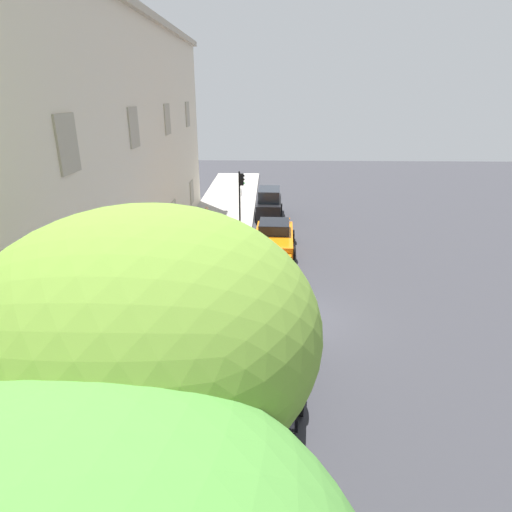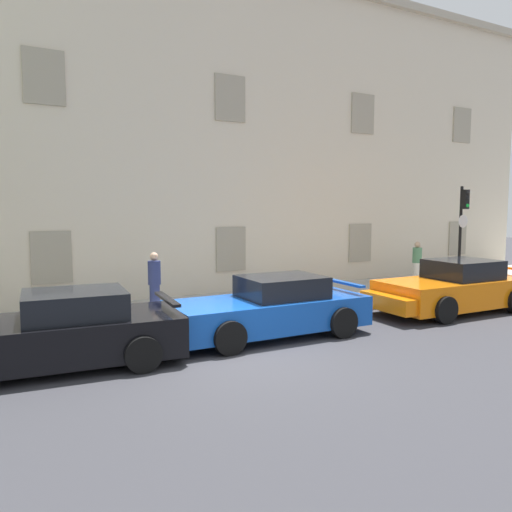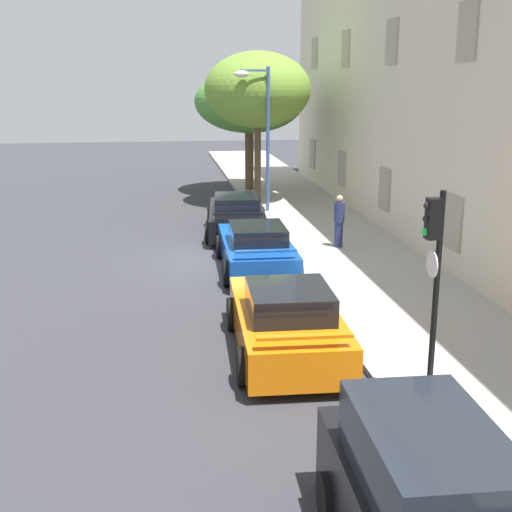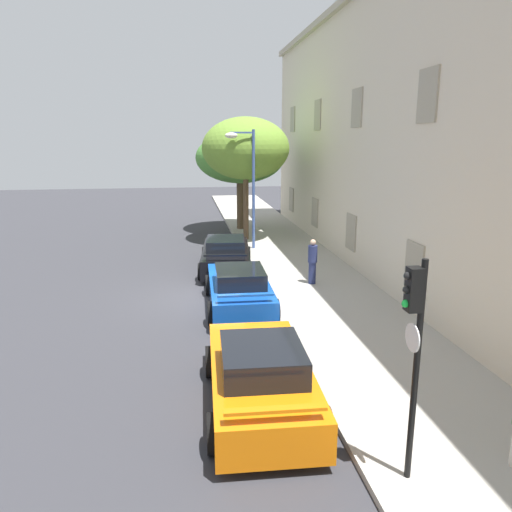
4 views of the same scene
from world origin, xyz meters
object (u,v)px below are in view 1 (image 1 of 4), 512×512
Objects in this scene: street_lamp at (202,307)px; pedestrian_admiring at (207,219)px; sportscar_white_middle at (274,240)px; hatchback_parked at (269,204)px; sportscar_yellow_flank at (268,290)px; traffic_light at (241,192)px; tree_near_kerb at (147,330)px; pedestrian_strolling at (184,300)px; sportscar_red_lead at (268,361)px.

street_lamp is 3.68× the size of pedestrian_admiring.
sportscar_white_middle is 3.25× the size of pedestrian_admiring.
pedestrian_admiring is (-3.90, 3.63, 0.06)m from hatchback_parked.
traffic_light reaches higher than sportscar_yellow_flank.
hatchback_parked is at bearing -3.96° from tree_near_kerb.
hatchback_parked is (6.73, 0.26, 0.22)m from sportscar_white_middle.
tree_near_kerb reaches higher than pedestrian_strolling.
street_lamp is (-7.98, 1.24, 3.45)m from sportscar_yellow_flank.
sportscar_yellow_flank is 6.09m from sportscar_white_middle.
hatchback_parked is at bearing -11.56° from pedestrian_strolling.
sportscar_red_lead is 10.80m from sportscar_white_middle.
traffic_light is (8.90, 1.61, 1.96)m from sportscar_yellow_flank.
pedestrian_admiring is at bearing 14.84° from sportscar_red_lead.
sportscar_red_lead is 3.10× the size of pedestrian_strolling.
pedestrian_admiring reaches higher than sportscar_white_middle.
pedestrian_admiring is (13.63, 3.61, 0.30)m from sportscar_red_lead.
tree_near_kerb reaches higher than hatchback_parked.
hatchback_parked is 1.11× the size of traffic_light.
hatchback_parked is at bearing -3.46° from street_lamp.
sportscar_red_lead is at bearing -173.27° from traffic_light.
tree_near_kerb is at bearing -173.95° from pedestrian_admiring.
pedestrian_strolling is at bearing 44.02° from sportscar_red_lead.
tree_near_kerb is 19.67m from pedestrian_admiring.
tree_near_kerb is at bearing 164.04° from sportscar_red_lead.
sportscar_red_lead is 1.04× the size of sportscar_white_middle.
sportscar_white_middle is 2.99× the size of pedestrian_strolling.
tree_near_kerb reaches higher than sportscar_white_middle.
sportscar_white_middle is (6.09, -0.27, 0.03)m from sportscar_yellow_flank.
sportscar_white_middle is at bearing -126.15° from pedestrian_admiring.
sportscar_red_lead is 4.26m from pedestrian_strolling.
sportscar_red_lead is 7.17m from tree_near_kerb.
pedestrian_admiring is at bearing 53.85° from sportscar_white_middle.
sportscar_white_middle is 6.74m from hatchback_parked.
hatchback_parked is 2.35× the size of pedestrian_strolling.
pedestrian_strolling reaches higher than sportscar_white_middle.
hatchback_parked is 4.58m from traffic_light.
sportscar_red_lead is at bearing -165.16° from pedestrian_admiring.
street_lamp is at bearing 176.54° from hatchback_parked.
street_lamp reaches higher than sportscar_red_lead.
sportscar_yellow_flank is 3.05× the size of pedestrian_strolling.
pedestrian_admiring reaches higher than sportscar_yellow_flank.
sportscar_red_lead is 14.10m from pedestrian_admiring.
sportscar_yellow_flank is 0.90× the size of street_lamp.
traffic_light reaches higher than hatchback_parked.
tree_near_kerb is at bearing 173.52° from sportscar_white_middle.
hatchback_parked reaches higher than sportscar_white_middle.
sportscar_yellow_flank is 1.30× the size of hatchback_parked.
sportscar_red_lead is 1.01× the size of sportscar_yellow_flank.
sportscar_red_lead is 1.32× the size of hatchback_parked.
sportscar_yellow_flank is 3.32× the size of pedestrian_admiring.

